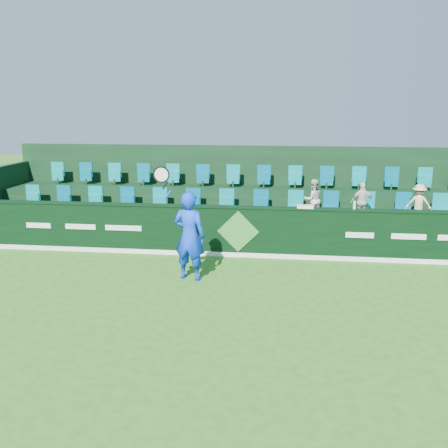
# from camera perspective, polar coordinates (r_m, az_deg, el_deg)

# --- Properties ---
(ground) EXTENTS (60.00, 60.00, 0.00)m
(ground) POSITION_cam_1_polar(r_m,az_deg,el_deg) (9.58, -0.65, -10.64)
(ground) COLOR #286718
(ground) RESTS_ON ground
(sponsor_hoarding) EXTENTS (16.00, 0.25, 1.35)m
(sponsor_hoarding) POSITION_cam_1_polar(r_m,az_deg,el_deg) (13.13, 1.68, -0.85)
(sponsor_hoarding) COLOR black
(sponsor_hoarding) RESTS_ON ground
(stand_tier_front) EXTENTS (16.00, 2.00, 0.80)m
(stand_tier_front) POSITION_cam_1_polar(r_m,az_deg,el_deg) (14.26, 2.08, -0.83)
(stand_tier_front) COLOR black
(stand_tier_front) RESTS_ON ground
(stand_tier_back) EXTENTS (16.00, 1.80, 1.30)m
(stand_tier_back) POSITION_cam_1_polar(r_m,az_deg,el_deg) (16.05, 2.68, 1.69)
(stand_tier_back) COLOR black
(stand_tier_back) RESTS_ON ground
(stand_rear) EXTENTS (16.00, 4.10, 2.60)m
(stand_rear) POSITION_cam_1_polar(r_m,az_deg,el_deg) (16.38, 2.82, 3.94)
(stand_rear) COLOR black
(stand_rear) RESTS_ON ground
(seat_row_front) EXTENTS (13.50, 0.50, 0.60)m
(seat_row_front) POSITION_cam_1_polar(r_m,az_deg,el_deg) (14.49, 2.24, 2.23)
(seat_row_front) COLOR #057E81
(seat_row_front) RESTS_ON stand_tier_front
(seat_row_back) EXTENTS (13.50, 0.50, 0.60)m
(seat_row_back) POSITION_cam_1_polar(r_m,az_deg,el_deg) (16.18, 2.79, 5.20)
(seat_row_back) COLOR #057E81
(seat_row_back) RESTS_ON stand_tier_back
(tennis_player) EXTENTS (1.27, 0.64, 2.69)m
(tennis_player) POSITION_cam_1_polar(r_m,az_deg,el_deg) (11.33, -3.99, -1.32)
(tennis_player) COLOR #0D38DD
(tennis_player) RESTS_ON ground
(spectator_left) EXTENTS (0.66, 0.59, 1.13)m
(spectator_left) POSITION_cam_1_polar(r_m,az_deg,el_deg) (14.05, 10.13, 2.77)
(spectator_left) COLOR beige
(spectator_left) RESTS_ON stand_tier_front
(spectator_middle) EXTENTS (0.64, 0.31, 1.06)m
(spectator_middle) POSITION_cam_1_polar(r_m,az_deg,el_deg) (14.19, 15.52, 2.46)
(spectator_middle) COLOR silver
(spectator_middle) RESTS_ON stand_tier_front
(spectator_right) EXTENTS (0.74, 0.51, 1.05)m
(spectator_right) POSITION_cam_1_polar(r_m,az_deg,el_deg) (14.49, 21.36, 2.21)
(spectator_right) COLOR #CDBB90
(spectator_right) RESTS_ON stand_tier_front
(towel) EXTENTS (0.41, 0.27, 0.06)m
(towel) POSITION_cam_1_polar(r_m,az_deg,el_deg) (12.93, 9.26, 1.97)
(towel) COLOR white
(towel) RESTS_ON sponsor_hoarding
(drinks_bottle) EXTENTS (0.07, 0.07, 0.21)m
(drinks_bottle) POSITION_cam_1_polar(r_m,az_deg,el_deg) (13.03, 14.69, 2.12)
(drinks_bottle) COLOR silver
(drinks_bottle) RESTS_ON sponsor_hoarding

